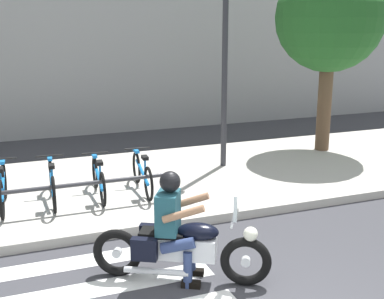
{
  "coord_description": "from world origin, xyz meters",
  "views": [
    {
      "loc": [
        -2.34,
        -4.17,
        3.24
      ],
      "look_at": [
        0.55,
        3.27,
        1.2
      ],
      "focal_mm": 48.28,
      "sensor_mm": 36.0,
      "label": 1
    }
  ],
  "objects_px": {
    "motorcycle": "(181,247)",
    "bicycle_2": "(3,188)",
    "street_lamp": "(225,46)",
    "bicycle_3": "(52,183)",
    "bicycle_5": "(142,174)",
    "rider": "(175,219)",
    "bike_rack": "(30,192)",
    "bicycle_4": "(99,179)",
    "tree_near_rack": "(330,19)"
  },
  "relations": [
    {
      "from": "motorcycle",
      "to": "bicycle_2",
      "type": "relative_size",
      "value": 1.22
    },
    {
      "from": "bicycle_2",
      "to": "street_lamp",
      "type": "relative_size",
      "value": 0.37
    },
    {
      "from": "bicycle_2",
      "to": "bicycle_3",
      "type": "bearing_deg",
      "value": 0.04
    },
    {
      "from": "bicycle_5",
      "to": "bicycle_3",
      "type": "bearing_deg",
      "value": -179.99
    },
    {
      "from": "rider",
      "to": "bike_rack",
      "type": "xyz_separation_m",
      "value": [
        -1.55,
        2.51,
        -0.25
      ]
    },
    {
      "from": "bicycle_2",
      "to": "bike_rack",
      "type": "relative_size",
      "value": 0.36
    },
    {
      "from": "motorcycle",
      "to": "rider",
      "type": "bearing_deg",
      "value": 147.49
    },
    {
      "from": "bicycle_2",
      "to": "bicycle_4",
      "type": "relative_size",
      "value": 1.03
    },
    {
      "from": "rider",
      "to": "bicycle_3",
      "type": "xyz_separation_m",
      "value": [
        -1.15,
        3.06,
        -0.33
      ]
    },
    {
      "from": "rider",
      "to": "bike_rack",
      "type": "relative_size",
      "value": 0.31
    },
    {
      "from": "motorcycle",
      "to": "rider",
      "type": "relative_size",
      "value": 1.42
    },
    {
      "from": "bicycle_3",
      "to": "bike_rack",
      "type": "xyz_separation_m",
      "value": [
        -0.4,
        -0.55,
        0.08
      ]
    },
    {
      "from": "bicycle_5",
      "to": "bike_rack",
      "type": "relative_size",
      "value": 0.36
    },
    {
      "from": "bicycle_3",
      "to": "motorcycle",
      "type": "bearing_deg",
      "value": -68.66
    },
    {
      "from": "bicycle_5",
      "to": "tree_near_rack",
      "type": "xyz_separation_m",
      "value": [
        4.9,
        1.43,
        2.73
      ]
    },
    {
      "from": "street_lamp",
      "to": "bike_rack",
      "type": "bearing_deg",
      "value": -158.79
    },
    {
      "from": "rider",
      "to": "bicycle_4",
      "type": "xyz_separation_m",
      "value": [
        -0.35,
        3.06,
        -0.34
      ]
    },
    {
      "from": "bicycle_3",
      "to": "tree_near_rack",
      "type": "xyz_separation_m",
      "value": [
        6.49,
        1.43,
        2.72
      ]
    },
    {
      "from": "bicycle_2",
      "to": "bicycle_4",
      "type": "distance_m",
      "value": 1.6
    },
    {
      "from": "street_lamp",
      "to": "tree_near_rack",
      "type": "relative_size",
      "value": 0.99
    },
    {
      "from": "bike_rack",
      "to": "bicycle_3",
      "type": "bearing_deg",
      "value": 54.26
    },
    {
      "from": "street_lamp",
      "to": "bicycle_5",
      "type": "bearing_deg",
      "value": -153.77
    },
    {
      "from": "bicycle_2",
      "to": "rider",
      "type": "bearing_deg",
      "value": -57.58
    },
    {
      "from": "tree_near_rack",
      "to": "bike_rack",
      "type": "bearing_deg",
      "value": -163.91
    },
    {
      "from": "motorcycle",
      "to": "bicycle_4",
      "type": "bearing_deg",
      "value": 97.61
    },
    {
      "from": "bicycle_3",
      "to": "bike_rack",
      "type": "bearing_deg",
      "value": -125.74
    },
    {
      "from": "bicycle_4",
      "to": "bicycle_3",
      "type": "bearing_deg",
      "value": -179.97
    },
    {
      "from": "motorcycle",
      "to": "tree_near_rack",
      "type": "xyz_separation_m",
      "value": [
        5.28,
        4.54,
        2.76
      ]
    },
    {
      "from": "bicycle_3",
      "to": "bicycle_5",
      "type": "bearing_deg",
      "value": 0.01
    },
    {
      "from": "motorcycle",
      "to": "bike_rack",
      "type": "height_order",
      "value": "motorcycle"
    },
    {
      "from": "motorcycle",
      "to": "street_lamp",
      "type": "relative_size",
      "value": 0.46
    },
    {
      "from": "bike_rack",
      "to": "tree_near_rack",
      "type": "height_order",
      "value": "tree_near_rack"
    },
    {
      "from": "bicycle_2",
      "to": "bicycle_4",
      "type": "xyz_separation_m",
      "value": [
        1.6,
        0.0,
        -0.02
      ]
    },
    {
      "from": "rider",
      "to": "tree_near_rack",
      "type": "xyz_separation_m",
      "value": [
        5.34,
        4.5,
        2.39
      ]
    },
    {
      "from": "motorcycle",
      "to": "street_lamp",
      "type": "height_order",
      "value": "street_lamp"
    },
    {
      "from": "motorcycle",
      "to": "bicycle_5",
      "type": "bearing_deg",
      "value": 82.97
    },
    {
      "from": "bicycle_2",
      "to": "bicycle_5",
      "type": "bearing_deg",
      "value": 0.02
    },
    {
      "from": "motorcycle",
      "to": "bicycle_2",
      "type": "height_order",
      "value": "motorcycle"
    },
    {
      "from": "bicycle_3",
      "to": "bicycle_4",
      "type": "relative_size",
      "value": 1.03
    },
    {
      "from": "bicycle_5",
      "to": "bike_rack",
      "type": "bearing_deg",
      "value": -164.45
    },
    {
      "from": "rider",
      "to": "bicycle_5",
      "type": "bearing_deg",
      "value": 81.67
    },
    {
      "from": "rider",
      "to": "bicycle_5",
      "type": "xyz_separation_m",
      "value": [
        0.45,
        3.06,
        -0.34
      ]
    },
    {
      "from": "bicycle_4",
      "to": "bike_rack",
      "type": "distance_m",
      "value": 1.32
    },
    {
      "from": "bicycle_4",
      "to": "bike_rack",
      "type": "bearing_deg",
      "value": -155.12
    },
    {
      "from": "bicycle_4",
      "to": "rider",
      "type": "bearing_deg",
      "value": -83.49
    },
    {
      "from": "motorcycle",
      "to": "bicycle_3",
      "type": "relative_size",
      "value": 1.21
    },
    {
      "from": "street_lamp",
      "to": "tree_near_rack",
      "type": "xyz_separation_m",
      "value": [
        2.8,
        0.4,
        0.53
      ]
    },
    {
      "from": "bicycle_4",
      "to": "tree_near_rack",
      "type": "distance_m",
      "value": 6.48
    },
    {
      "from": "street_lamp",
      "to": "bicycle_3",
      "type": "bearing_deg",
      "value": -164.37
    },
    {
      "from": "motorcycle",
      "to": "bicycle_5",
      "type": "xyz_separation_m",
      "value": [
        0.38,
        3.11,
        0.03
      ]
    }
  ]
}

